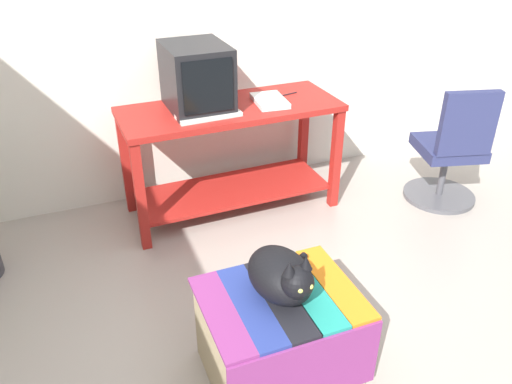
# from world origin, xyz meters

# --- Properties ---
(ground_plane) EXTENTS (14.00, 14.00, 0.00)m
(ground_plane) POSITION_xyz_m (0.00, 0.00, 0.00)
(ground_plane) COLOR #9E9389
(back_wall) EXTENTS (8.00, 0.10, 2.60)m
(back_wall) POSITION_xyz_m (0.00, 2.05, 1.30)
(back_wall) COLOR silver
(back_wall) RESTS_ON ground_plane
(desk) EXTENTS (1.46, 0.60, 0.77)m
(desk) POSITION_xyz_m (0.16, 1.60, 0.53)
(desk) COLOR maroon
(desk) RESTS_ON ground_plane
(tv_monitor) EXTENTS (0.39, 0.48, 0.41)m
(tv_monitor) POSITION_xyz_m (-0.04, 1.65, 0.97)
(tv_monitor) COLOR black
(tv_monitor) RESTS_ON desk
(keyboard) EXTENTS (0.41, 0.17, 0.02)m
(keyboard) POSITION_xyz_m (-0.02, 1.47, 0.79)
(keyboard) COLOR beige
(keyboard) RESTS_ON desk
(book) EXTENTS (0.22, 0.32, 0.03)m
(book) POSITION_xyz_m (0.43, 1.56, 0.79)
(book) COLOR white
(book) RESTS_ON desk
(ottoman_with_blanket) EXTENTS (0.68, 0.56, 0.46)m
(ottoman_with_blanket) POSITION_xyz_m (-0.13, 0.11, 0.23)
(ottoman_with_blanket) COLOR tan
(ottoman_with_blanket) RESTS_ON ground_plane
(cat) EXTENTS (0.37, 0.40, 0.28)m
(cat) POSITION_xyz_m (-0.12, 0.12, 0.57)
(cat) COLOR black
(cat) RESTS_ON ottoman_with_blanket
(office_chair) EXTENTS (0.52, 0.52, 0.89)m
(office_chair) POSITION_xyz_m (1.64, 1.11, 0.39)
(office_chair) COLOR #4C4C51
(office_chair) RESTS_ON ground_plane
(pen) EXTENTS (0.14, 0.04, 0.01)m
(pen) POSITION_xyz_m (0.61, 1.66, 0.78)
(pen) COLOR black
(pen) RESTS_ON desk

